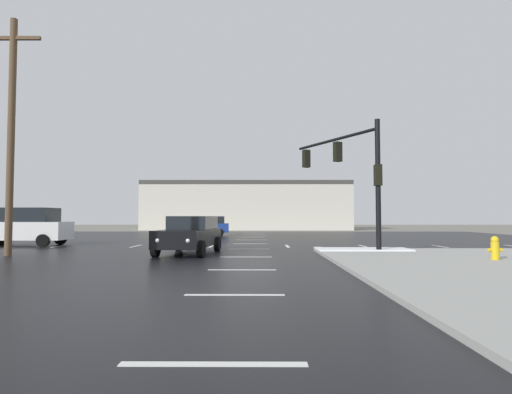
# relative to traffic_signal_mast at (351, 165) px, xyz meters

# --- Properties ---
(ground_plane) EXTENTS (120.00, 120.00, 0.00)m
(ground_plane) POSITION_rel_traffic_signal_mast_xyz_m (-4.75, 2.93, -3.95)
(ground_plane) COLOR slate
(road_asphalt) EXTENTS (44.00, 44.00, 0.02)m
(road_asphalt) POSITION_rel_traffic_signal_mast_xyz_m (-4.75, 2.93, -3.94)
(road_asphalt) COLOR black
(road_asphalt) RESTS_ON ground_plane
(snow_strip_curbside) EXTENTS (4.00, 1.60, 0.06)m
(snow_strip_curbside) POSITION_rel_traffic_signal_mast_xyz_m (0.25, -1.07, -3.78)
(snow_strip_curbside) COLOR white
(snow_strip_curbside) RESTS_ON sidewalk_corner
(lane_markings) EXTENTS (36.15, 36.15, 0.01)m
(lane_markings) POSITION_rel_traffic_signal_mast_xyz_m (-3.54, 1.55, -3.93)
(lane_markings) COLOR silver
(lane_markings) RESTS_ON road_asphalt
(traffic_signal_mast) EXTENTS (2.96, 5.68, 5.60)m
(traffic_signal_mast) POSITION_rel_traffic_signal_mast_xyz_m (0.00, 0.00, 0.00)
(traffic_signal_mast) COLOR black
(traffic_signal_mast) RESTS_ON sidewalk_corner
(fire_hydrant) EXTENTS (0.48, 0.26, 0.79)m
(fire_hydrant) POSITION_rel_traffic_signal_mast_xyz_m (3.64, -5.28, -3.41)
(fire_hydrant) COLOR gold
(fire_hydrant) RESTS_ON sidewalk_corner
(strip_building_background) EXTENTS (24.50, 8.00, 5.76)m
(strip_building_background) POSITION_rel_traffic_signal_mast_xyz_m (-5.68, 32.85, -1.07)
(strip_building_background) COLOR beige
(strip_building_background) RESTS_ON ground_plane
(suv_white) EXTENTS (4.84, 2.18, 2.03)m
(suv_white) POSITION_rel_traffic_signal_mast_xyz_m (-16.95, 3.20, -2.86)
(suv_white) COLOR white
(suv_white) RESTS_ON road_asphalt
(sedan_blue) EXTENTS (4.66, 2.35, 1.58)m
(sedan_blue) POSITION_rel_traffic_signal_mast_xyz_m (-8.68, 13.61, -3.10)
(sedan_blue) COLOR navy
(sedan_blue) RESTS_ON road_asphalt
(sedan_black) EXTENTS (2.41, 4.67, 1.58)m
(sedan_black) POSITION_rel_traffic_signal_mast_xyz_m (-7.17, -1.55, -3.10)
(sedan_black) COLOR black
(sedan_black) RESTS_ON road_asphalt
(utility_pole_mid) EXTENTS (2.20, 0.28, 9.65)m
(utility_pole_mid) POSITION_rel_traffic_signal_mast_xyz_m (-14.25, -2.64, 1.09)
(utility_pole_mid) COLOR brown
(utility_pole_mid) RESTS_ON ground_plane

